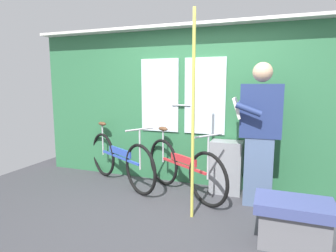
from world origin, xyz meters
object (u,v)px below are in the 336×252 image
at_px(bicycle_near_door, 120,160).
at_px(trash_bin_by_wall, 226,167).
at_px(bicycle_leaning_behind, 183,168).
at_px(passenger_reading_newspaper, 259,132).
at_px(handrail_pole, 193,117).
at_px(bench_seat_corner, 293,222).

distance_m(bicycle_near_door, trash_bin_by_wall, 1.58).
xyz_separation_m(bicycle_leaning_behind, passenger_reading_newspaper, (0.97, -0.01, 0.56)).
bearing_deg(passenger_reading_newspaper, bicycle_near_door, -5.04).
bearing_deg(handrail_pole, passenger_reading_newspaper, 42.21).
height_order(passenger_reading_newspaper, trash_bin_by_wall, passenger_reading_newspaper).
xyz_separation_m(passenger_reading_newspaper, handrail_pole, (-0.67, -0.61, 0.22)).
relative_size(bicycle_near_door, handrail_pole, 0.68).
bearing_deg(bicycle_near_door, passenger_reading_newspaper, 28.08).
bearing_deg(trash_bin_by_wall, passenger_reading_newspaper, -33.30).
height_order(bicycle_leaning_behind, trash_bin_by_wall, bicycle_leaning_behind).
distance_m(bicycle_leaning_behind, passenger_reading_newspaper, 1.13).
bearing_deg(bicycle_leaning_behind, bicycle_near_door, -149.14).
distance_m(passenger_reading_newspaper, bench_seat_corner, 1.17).
height_order(bicycle_leaning_behind, bench_seat_corner, bicycle_leaning_behind).
relative_size(passenger_reading_newspaper, trash_bin_by_wall, 2.42).
height_order(handrail_pole, bench_seat_corner, handrail_pole).
bearing_deg(handrail_pole, bench_seat_corner, -13.63).
xyz_separation_m(handrail_pole, bench_seat_corner, (1.04, -0.25, -0.91)).
bearing_deg(bicycle_near_door, handrail_pole, 2.88).
xyz_separation_m(bicycle_leaning_behind, trash_bin_by_wall, (0.55, 0.27, -0.01)).
bearing_deg(passenger_reading_newspaper, handrail_pole, 38.94).
xyz_separation_m(bicycle_near_door, bicycle_leaning_behind, (1.02, -0.05, -0.01)).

